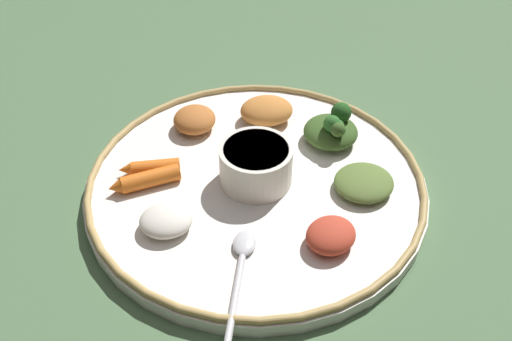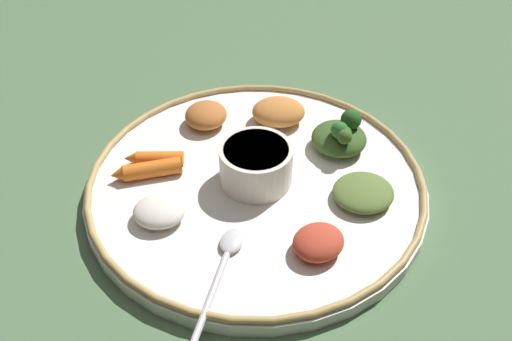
% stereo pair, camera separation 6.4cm
% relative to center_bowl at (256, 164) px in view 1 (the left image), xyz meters
% --- Properties ---
extents(ground_plane, '(2.40, 2.40, 0.00)m').
position_rel_center_bowl_xyz_m(ground_plane, '(0.00, 0.00, -0.04)').
color(ground_plane, '#4C6B47').
extents(platter, '(0.40, 0.40, 0.02)m').
position_rel_center_bowl_xyz_m(platter, '(0.00, 0.00, -0.03)').
color(platter, white).
rests_on(platter, ground_plane).
extents(platter_rim, '(0.39, 0.39, 0.01)m').
position_rel_center_bowl_xyz_m(platter_rim, '(0.00, 0.00, -0.02)').
color(platter_rim, tan).
rests_on(platter_rim, platter).
extents(center_bowl, '(0.08, 0.08, 0.05)m').
position_rel_center_bowl_xyz_m(center_bowl, '(0.00, 0.00, 0.00)').
color(center_bowl, silver).
rests_on(center_bowl, platter).
extents(spoon, '(0.15, 0.08, 0.01)m').
position_rel_center_bowl_xyz_m(spoon, '(-0.12, -0.06, -0.02)').
color(spoon, silver).
rests_on(spoon, platter).
extents(greens_pile, '(0.08, 0.08, 0.05)m').
position_rel_center_bowl_xyz_m(greens_pile, '(0.11, -0.04, -0.01)').
color(greens_pile, '#385623').
rests_on(greens_pile, platter).
extents(carrot_near_spoon, '(0.06, 0.06, 0.02)m').
position_rel_center_bowl_xyz_m(carrot_near_spoon, '(-0.06, 0.11, -0.02)').
color(carrot_near_spoon, orange).
rests_on(carrot_near_spoon, platter).
extents(carrot_outer, '(0.08, 0.06, 0.02)m').
position_rel_center_bowl_xyz_m(carrot_outer, '(-0.08, 0.10, -0.02)').
color(carrot_outer, orange).
rests_on(carrot_outer, platter).
extents(mound_squash, '(0.09, 0.09, 0.03)m').
position_rel_center_bowl_xyz_m(mound_squash, '(0.11, 0.05, -0.01)').
color(mound_squash, '#C67A38').
rests_on(mound_squash, platter).
extents(mound_rice_white, '(0.07, 0.08, 0.02)m').
position_rel_center_bowl_xyz_m(mound_rice_white, '(-0.11, 0.04, -0.01)').
color(mound_rice_white, silver).
rests_on(mound_rice_white, platter).
extents(mound_chickpea, '(0.08, 0.07, 0.03)m').
position_rel_center_bowl_xyz_m(mound_chickpea, '(0.04, 0.12, -0.01)').
color(mound_chickpea, '#B2662D').
rests_on(mound_chickpea, platter).
extents(mound_collards, '(0.09, 0.09, 0.02)m').
position_rel_center_bowl_xyz_m(mound_collards, '(0.05, -0.11, -0.02)').
color(mound_collards, '#567033').
rests_on(mound_collards, platter).
extents(mound_berbere_red, '(0.06, 0.06, 0.02)m').
position_rel_center_bowl_xyz_m(mound_berbere_red, '(-0.04, -0.12, -0.01)').
color(mound_berbere_red, '#B73D28').
rests_on(mound_berbere_red, platter).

